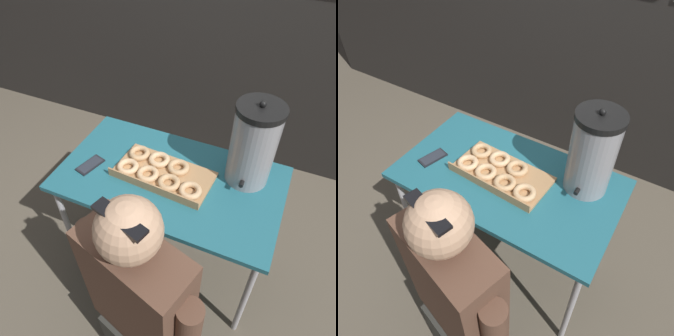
{
  "view_description": "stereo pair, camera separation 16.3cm",
  "coord_description": "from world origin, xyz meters",
  "views": [
    {
      "loc": [
        0.45,
        -1.06,
        1.98
      ],
      "look_at": [
        -0.01,
        0.0,
        0.83
      ],
      "focal_mm": 35.0,
      "sensor_mm": 36.0,
      "label": 1
    },
    {
      "loc": [
        0.6,
        -0.98,
        1.98
      ],
      "look_at": [
        -0.01,
        0.0,
        0.83
      ],
      "focal_mm": 35.0,
      "sensor_mm": 36.0,
      "label": 2
    }
  ],
  "objects": [
    {
      "name": "ground_plane",
      "position": [
        0.0,
        0.0,
        0.0
      ],
      "size": [
        12.0,
        12.0,
        0.0
      ],
      "primitive_type": "plane",
      "color": "brown"
    },
    {
      "name": "back_wall",
      "position": [
        0.0,
        1.24,
        1.25
      ],
      "size": [
        6.0,
        0.11,
        2.5
      ],
      "color": "#282623",
      "rests_on": "ground"
    },
    {
      "name": "folding_table",
      "position": [
        0.0,
        0.0,
        0.71
      ],
      "size": [
        1.14,
        0.64,
        0.77
      ],
      "color": "#236675",
      "rests_on": "ground"
    },
    {
      "name": "donut_box",
      "position": [
        -0.05,
        -0.01,
        0.79
      ],
      "size": [
        0.52,
        0.3,
        0.05
      ],
      "rotation": [
        0.0,
        0.0,
        -0.07
      ],
      "color": "tan",
      "rests_on": "folding_table"
    },
    {
      "name": "coffee_urn",
      "position": [
        0.35,
        0.15,
        0.99
      ],
      "size": [
        0.22,
        0.25,
        0.46
      ],
      "color": "#939399",
      "rests_on": "folding_table"
    },
    {
      "name": "cell_phone",
      "position": [
        -0.42,
        -0.09,
        0.78
      ],
      "size": [
        0.11,
        0.16,
        0.01
      ],
      "rotation": [
        0.0,
        0.0,
        -0.27
      ],
      "color": "black",
      "rests_on": "folding_table"
    },
    {
      "name": "person_seated",
      "position": [
        0.12,
        -0.6,
        0.61
      ],
      "size": [
        0.56,
        0.32,
        1.28
      ],
      "rotation": [
        0.0,
        0.0,
        2.86
      ],
      "color": "#33332D",
      "rests_on": "ground"
    }
  ]
}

